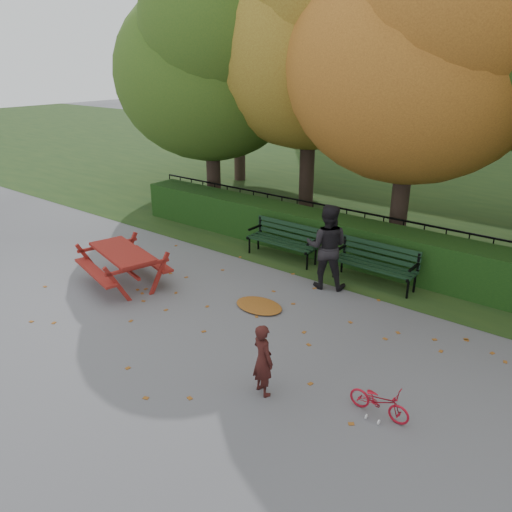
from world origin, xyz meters
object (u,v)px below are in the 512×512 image
Objects in this scene: tree_a at (213,59)px; tree_b at (319,23)px; tree_f at (241,23)px; adult at (327,247)px; picnic_table at (122,258)px; bench_left at (284,238)px; bicycle at (379,401)px; tree_c at (428,45)px; bench_right at (376,261)px; child at (263,360)px.

tree_b is (2.74, 1.17, 0.88)m from tree_a.
tree_f reaches higher than adult.
tree_f is 11.01m from picnic_table.
bench_left is 2.08× the size of bicycle.
tree_c is at bearing 19.27° from bicycle.
child is (0.39, -4.52, 0.04)m from bench_right.
bicycle is (8.23, -5.81, -4.29)m from tree_a.
picnic_table is at bearing -125.18° from tree_c.
bench_left is (5.83, -5.54, -5.17)m from tree_f.
tree_c reaches higher than child.
tree_a is 10.95m from bicycle.
bench_right is at bearing -156.62° from adult.
tree_c reaches higher than bench_left.
picnic_table is (-0.69, -6.41, -4.80)m from tree_b.
child is 0.61× the size of adult.
tree_a is 6.71× the size of child.
tree_c reaches higher than tree_a.
tree_b is 0.96× the size of tree_f.
picnic_table is 4.76m from child.
adult is at bearing -54.16° from tree_b.
bench_left reaches higher than picnic_table.
picnic_table is at bearing -65.82° from tree_f.
picnic_table is at bearing -141.49° from bench_right.
adult reaches higher than picnic_table.
tree_a is 0.94× the size of tree_c.
child is at bearing 110.17° from bicycle.
tree_f is at bearing 117.98° from tree_a.
adult is at bearing -133.71° from bench_right.
tree_f reaches higher than tree_c.
tree_f reaches higher than bench_left.
bench_right is at bearing 0.00° from bench_left.
tree_a reaches higher than adult.
bench_right is (8.23, -5.54, -5.17)m from tree_f.
tree_b is at bearing 166.55° from tree_c.
tree_c is 5.00m from adult.
tree_a is 4.16× the size of bench_right.
bicycle is (1.55, 0.58, -0.33)m from child.
tree_b is 7.87× the size of child.
picnic_table is (2.05, -5.25, -3.92)m from tree_a.
tree_a is at bearing 126.46° from picnic_table.
bench_left is 5.86m from bicycle.
tree_a is 0.81× the size of tree_f.
tree_c is 8.08m from picnic_table.
bench_left is 1.00× the size of bench_right.
tree_b reaches higher than bench_left.
tree_c is 3.75× the size of picnic_table.
bench_left is at bearing -43.51° from tree_f.
child reaches higher than bench_right.
bench_right is 4.40m from bicycle.
tree_a is 10.05m from child.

